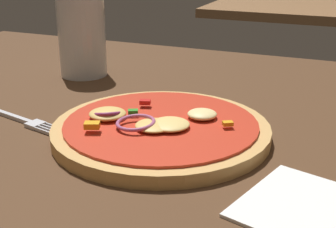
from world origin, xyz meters
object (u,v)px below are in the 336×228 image
object	(u,v)px
beer_glass	(82,42)
napkin	(309,208)
fork	(20,119)
pizza	(160,129)

from	to	relation	value
beer_glass	napkin	xyz separation A→B (m)	(0.39, -0.27, -0.05)
fork	pizza	bearing A→B (deg)	7.63
pizza	napkin	bearing A→B (deg)	-27.57
beer_glass	napkin	bearing A→B (deg)	-35.09
pizza	fork	world-z (taller)	pizza
pizza	napkin	xyz separation A→B (m)	(0.17, -0.09, -0.01)
fork	beer_glass	xyz separation A→B (m)	(-0.04, 0.21, 0.05)
pizza	fork	size ratio (longest dim) A/B	1.58
pizza	fork	bearing A→B (deg)	-172.37
fork	beer_glass	distance (m)	0.22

